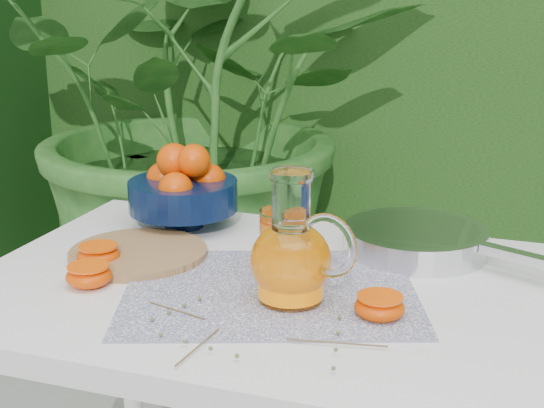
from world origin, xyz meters
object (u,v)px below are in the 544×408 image
(white_table, at_px, (268,325))
(fruit_bowl, at_px, (183,188))
(cutting_board, at_px, (138,254))
(saute_pan, at_px, (418,239))
(juice_pitcher, at_px, (292,257))

(white_table, bearing_deg, fruit_bowl, 138.97)
(white_table, relative_size, cutting_board, 3.99)
(cutting_board, xyz_separation_m, saute_pan, (0.48, 0.19, 0.02))
(cutting_board, relative_size, juice_pitcher, 1.20)
(fruit_bowl, relative_size, saute_pan, 0.53)
(cutting_board, bearing_deg, saute_pan, 21.80)
(juice_pitcher, xyz_separation_m, saute_pan, (0.15, 0.29, -0.05))
(white_table, relative_size, saute_pan, 2.07)
(white_table, distance_m, fruit_bowl, 0.38)
(white_table, relative_size, fruit_bowl, 3.88)
(white_table, distance_m, juice_pitcher, 0.18)
(cutting_board, height_order, saute_pan, saute_pan)
(cutting_board, relative_size, saute_pan, 0.52)
(saute_pan, bearing_deg, white_table, -134.55)
(white_table, height_order, saute_pan, saute_pan)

